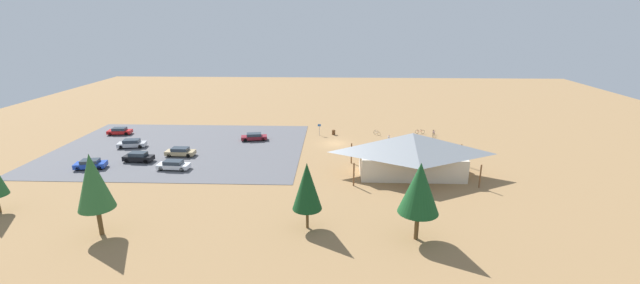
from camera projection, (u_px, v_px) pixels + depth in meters
name	position (u px, v px, depth m)	size (l,w,h in m)	color
ground	(335.00, 144.00, 71.45)	(160.00, 160.00, 0.00)	#937047
parking_lot_asphalt	(181.00, 148.00, 68.99)	(40.68, 30.03, 0.05)	#56565B
bike_pavilion	(412.00, 152.00, 56.63)	(16.51, 9.00, 5.99)	beige
trash_bin	(334.00, 132.00, 76.75)	(0.60, 0.60, 0.90)	brown
lot_sign	(319.00, 128.00, 76.11)	(0.56, 0.08, 2.20)	#99999E
pine_far_west	(307.00, 186.00, 41.76)	(3.05, 3.05, 7.19)	brown
pine_west	(420.00, 188.00, 39.41)	(3.98, 3.98, 8.03)	brown
pine_center	(93.00, 182.00, 40.17)	(3.51, 3.51, 8.62)	brown
bicycle_red_by_bin	(420.00, 132.00, 77.41)	(1.77, 0.48, 0.83)	black
bicycle_yellow_near_porch	(373.00, 149.00, 67.54)	(1.45, 0.88, 0.78)	black
bicycle_green_yard_center	(370.00, 154.00, 64.86)	(1.10, 1.45, 0.86)	black
bicycle_teal_back_row	(352.00, 150.00, 66.90)	(1.49, 1.01, 0.83)	black
bicycle_purple_trailside	(434.00, 132.00, 76.90)	(0.48, 1.74, 0.82)	black
bicycle_black_edge_north	(433.00, 135.00, 75.05)	(0.53, 1.73, 0.84)	black
bicycle_white_mid_cluster	(377.00, 133.00, 76.52)	(1.14, 1.42, 0.86)	black
car_maroon_front_row	(254.00, 137.00, 73.05)	(4.72, 2.48, 1.28)	maroon
car_red_end_stall	(120.00, 131.00, 76.67)	(4.36, 2.17, 1.28)	red
car_tan_back_corner	(180.00, 152.00, 64.91)	(4.57, 1.88, 1.34)	tan
car_blue_inner_stall	(90.00, 164.00, 59.52)	(4.47, 2.62, 1.34)	#1E42B2
car_black_by_curb	(138.00, 157.00, 62.36)	(4.48, 1.98, 1.47)	black
car_silver_aisle_side	(132.00, 143.00, 69.10)	(4.69, 2.47, 1.38)	#BCBCC1
car_white_second_row	(173.00, 165.00, 59.21)	(4.62, 2.02, 1.32)	white
visitor_by_pavilion	(389.00, 140.00, 70.60)	(0.37, 0.40, 1.75)	#2D3347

